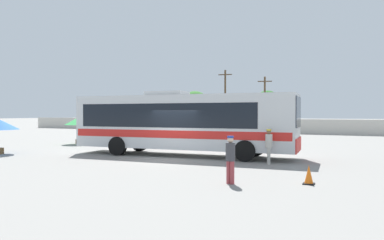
{
  "coord_description": "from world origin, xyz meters",
  "views": [
    {
      "loc": [
        9.09,
        -16.14,
        2.33
      ],
      "look_at": [
        -1.04,
        4.52,
        1.92
      ],
      "focal_mm": 33.97,
      "sensor_mm": 36.0,
      "label": 1
    }
  ],
  "objects_px": {
    "vendor_umbrella_near_gate_green": "(80,121)",
    "roadside_tree_midleft": "(267,101)",
    "parked_car_second_black": "(195,127)",
    "utility_pole_near": "(265,103)",
    "utility_pole_far": "(225,99)",
    "roadside_tree_left": "(195,103)",
    "coach_bus_silver_red": "(180,121)",
    "passenger_waiting_on_apron": "(230,157)",
    "traffic_cone_on_apron": "(309,175)",
    "parked_car_leftmost_maroon": "(155,126)",
    "attendant_by_bus_door": "(269,144)"
  },
  "relations": [
    {
      "from": "parked_car_leftmost_maroon",
      "to": "roadside_tree_left",
      "type": "bearing_deg",
      "value": 74.77
    },
    {
      "from": "roadside_tree_left",
      "to": "traffic_cone_on_apron",
      "type": "xyz_separation_m",
      "value": [
        20.7,
        -34.39,
        -3.47
      ]
    },
    {
      "from": "coach_bus_silver_red",
      "to": "parked_car_leftmost_maroon",
      "type": "relative_size",
      "value": 2.97
    },
    {
      "from": "coach_bus_silver_red",
      "to": "parked_car_second_black",
      "type": "height_order",
      "value": "coach_bus_silver_red"
    },
    {
      "from": "passenger_waiting_on_apron",
      "to": "utility_pole_far",
      "type": "xyz_separation_m",
      "value": [
        -12.89,
        33.32,
        3.29
      ]
    },
    {
      "from": "parked_car_leftmost_maroon",
      "to": "utility_pole_far",
      "type": "relative_size",
      "value": 0.53
    },
    {
      "from": "utility_pole_far",
      "to": "roadside_tree_left",
      "type": "distance_m",
      "value": 5.88
    },
    {
      "from": "parked_car_leftmost_maroon",
      "to": "utility_pole_far",
      "type": "bearing_deg",
      "value": 35.05
    },
    {
      "from": "utility_pole_near",
      "to": "roadside_tree_left",
      "type": "relative_size",
      "value": 1.28
    },
    {
      "from": "vendor_umbrella_near_gate_green",
      "to": "attendant_by_bus_door",
      "type": "bearing_deg",
      "value": -16.52
    },
    {
      "from": "attendant_by_bus_door",
      "to": "parked_car_leftmost_maroon",
      "type": "relative_size",
      "value": 0.38
    },
    {
      "from": "parked_car_second_black",
      "to": "roadside_tree_left",
      "type": "height_order",
      "value": "roadside_tree_left"
    },
    {
      "from": "parked_car_second_black",
      "to": "utility_pole_far",
      "type": "height_order",
      "value": "utility_pole_far"
    },
    {
      "from": "passenger_waiting_on_apron",
      "to": "roadside_tree_midleft",
      "type": "relative_size",
      "value": 0.29
    },
    {
      "from": "roadside_tree_left",
      "to": "utility_pole_far",
      "type": "bearing_deg",
      "value": -21.37
    },
    {
      "from": "utility_pole_far",
      "to": "utility_pole_near",
      "type": "bearing_deg",
      "value": 16.52
    },
    {
      "from": "utility_pole_near",
      "to": "roadside_tree_midleft",
      "type": "relative_size",
      "value": 1.3
    },
    {
      "from": "coach_bus_silver_red",
      "to": "utility_pole_near",
      "type": "height_order",
      "value": "utility_pole_near"
    },
    {
      "from": "passenger_waiting_on_apron",
      "to": "roadside_tree_left",
      "type": "height_order",
      "value": "roadside_tree_left"
    },
    {
      "from": "parked_car_leftmost_maroon",
      "to": "utility_pole_near",
      "type": "bearing_deg",
      "value": 28.44
    },
    {
      "from": "passenger_waiting_on_apron",
      "to": "vendor_umbrella_near_gate_green",
      "type": "distance_m",
      "value": 18.64
    },
    {
      "from": "utility_pole_near",
      "to": "attendant_by_bus_door",
      "type": "bearing_deg",
      "value": -74.88
    },
    {
      "from": "attendant_by_bus_door",
      "to": "parked_car_second_black",
      "type": "height_order",
      "value": "attendant_by_bus_door"
    },
    {
      "from": "parked_car_second_black",
      "to": "roadside_tree_midleft",
      "type": "relative_size",
      "value": 0.75
    },
    {
      "from": "passenger_waiting_on_apron",
      "to": "traffic_cone_on_apron",
      "type": "bearing_deg",
      "value": 24.44
    },
    {
      "from": "utility_pole_near",
      "to": "roadside_tree_left",
      "type": "bearing_deg",
      "value": 176.19
    },
    {
      "from": "vendor_umbrella_near_gate_green",
      "to": "roadside_tree_midleft",
      "type": "height_order",
      "value": "roadside_tree_midleft"
    },
    {
      "from": "utility_pole_near",
      "to": "utility_pole_far",
      "type": "xyz_separation_m",
      "value": [
        -4.88,
        -1.45,
        0.48
      ]
    },
    {
      "from": "passenger_waiting_on_apron",
      "to": "roadside_tree_left",
      "type": "bearing_deg",
      "value": 117.37
    },
    {
      "from": "coach_bus_silver_red",
      "to": "parked_car_leftmost_maroon",
      "type": "xyz_separation_m",
      "value": [
        -15.05,
        21.64,
        -1.14
      ]
    },
    {
      "from": "utility_pole_far",
      "to": "roadside_tree_midleft",
      "type": "relative_size",
      "value": 1.47
    },
    {
      "from": "parked_car_second_black",
      "to": "utility_pole_near",
      "type": "height_order",
      "value": "utility_pole_near"
    },
    {
      "from": "coach_bus_silver_red",
      "to": "utility_pole_far",
      "type": "xyz_separation_m",
      "value": [
        -7.58,
        26.88,
        2.29
      ]
    },
    {
      "from": "passenger_waiting_on_apron",
      "to": "utility_pole_near",
      "type": "height_order",
      "value": "utility_pole_near"
    },
    {
      "from": "attendant_by_bus_door",
      "to": "roadside_tree_left",
      "type": "height_order",
      "value": "roadside_tree_left"
    },
    {
      "from": "attendant_by_bus_door",
      "to": "traffic_cone_on_apron",
      "type": "relative_size",
      "value": 2.52
    },
    {
      "from": "roadside_tree_left",
      "to": "traffic_cone_on_apron",
      "type": "relative_size",
      "value": 8.64
    },
    {
      "from": "roadside_tree_left",
      "to": "traffic_cone_on_apron",
      "type": "height_order",
      "value": "roadside_tree_left"
    },
    {
      "from": "parked_car_leftmost_maroon",
      "to": "parked_car_second_black",
      "type": "height_order",
      "value": "parked_car_leftmost_maroon"
    },
    {
      "from": "vendor_umbrella_near_gate_green",
      "to": "roadside_tree_left",
      "type": "distance_m",
      "value": 25.83
    },
    {
      "from": "coach_bus_silver_red",
      "to": "attendant_by_bus_door",
      "type": "xyz_separation_m",
      "value": [
        5.3,
        -1.29,
        -0.99
      ]
    },
    {
      "from": "passenger_waiting_on_apron",
      "to": "utility_pole_near",
      "type": "xyz_separation_m",
      "value": [
        -8.02,
        34.76,
        2.81
      ]
    },
    {
      "from": "vendor_umbrella_near_gate_green",
      "to": "traffic_cone_on_apron",
      "type": "height_order",
      "value": "vendor_umbrella_near_gate_green"
    },
    {
      "from": "vendor_umbrella_near_gate_green",
      "to": "utility_pole_near",
      "type": "bearing_deg",
      "value": 72.64
    },
    {
      "from": "parked_car_leftmost_maroon",
      "to": "attendant_by_bus_door",
      "type": "bearing_deg",
      "value": -48.42
    },
    {
      "from": "coach_bus_silver_red",
      "to": "roadside_tree_midleft",
      "type": "relative_size",
      "value": 2.3
    },
    {
      "from": "passenger_waiting_on_apron",
      "to": "utility_pole_near",
      "type": "relative_size",
      "value": 0.22
    },
    {
      "from": "attendant_by_bus_door",
      "to": "roadside_tree_left",
      "type": "bearing_deg",
      "value": 121.18
    },
    {
      "from": "parked_car_second_black",
      "to": "roadside_tree_midleft",
      "type": "bearing_deg",
      "value": 53.65
    },
    {
      "from": "parked_car_leftmost_maroon",
      "to": "roadside_tree_left",
      "type": "height_order",
      "value": "roadside_tree_left"
    }
  ]
}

